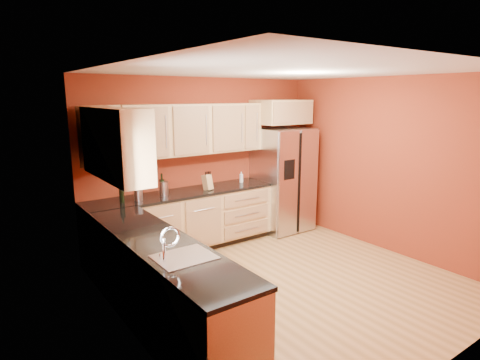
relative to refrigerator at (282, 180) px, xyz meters
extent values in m
plane|color=olive|center=(-1.35, -1.62, -0.89)|extent=(4.00, 4.00, 0.00)
plane|color=silver|center=(-1.35, -1.62, 1.71)|extent=(4.00, 4.00, 0.00)
cube|color=maroon|center=(-1.35, 0.38, 0.41)|extent=(4.00, 0.04, 2.60)
cube|color=maroon|center=(-1.35, -3.62, 0.41)|extent=(4.00, 0.04, 2.60)
cube|color=maroon|center=(-3.35, -1.62, 0.41)|extent=(0.04, 4.00, 2.60)
cube|color=maroon|center=(0.65, -1.62, 0.41)|extent=(0.04, 4.00, 2.60)
cube|color=tan|center=(-1.90, 0.07, -0.45)|extent=(2.90, 0.60, 0.88)
cube|color=tan|center=(-3.05, -1.62, -0.45)|extent=(0.60, 2.80, 0.88)
cube|color=black|center=(-1.90, 0.06, 0.01)|extent=(2.90, 0.62, 0.04)
cube|color=black|center=(-3.04, -1.62, 0.01)|extent=(0.62, 2.80, 0.04)
cube|color=tan|center=(-1.60, 0.21, 0.94)|extent=(2.30, 0.33, 0.75)
cube|color=tan|center=(-3.19, -0.90, 0.94)|extent=(0.33, 1.35, 0.75)
cube|color=tan|center=(-3.02, 0.04, 0.94)|extent=(0.67, 0.67, 0.75)
cube|color=tan|center=(0.00, 0.07, 1.16)|extent=(0.92, 0.60, 0.40)
cube|color=#BBBBC0|center=(0.00, 0.00, 0.00)|extent=(0.90, 0.75, 1.78)
cube|color=white|center=(-3.33, -2.12, 0.66)|extent=(0.03, 0.90, 1.00)
cylinder|color=#BBBBC0|center=(-2.22, 0.04, 0.13)|extent=(0.15, 0.15, 0.20)
cylinder|color=#BBBBC0|center=(-2.61, 0.00, 0.12)|extent=(0.14, 0.14, 0.19)
cube|color=tan|center=(-1.52, -0.01, 0.15)|extent=(0.14, 0.13, 0.23)
cylinder|color=silver|center=(-0.80, 0.11, 0.12)|extent=(0.07, 0.07, 0.18)
camera|label=1|loc=(-4.57, -5.11, 1.43)|focal=30.00mm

